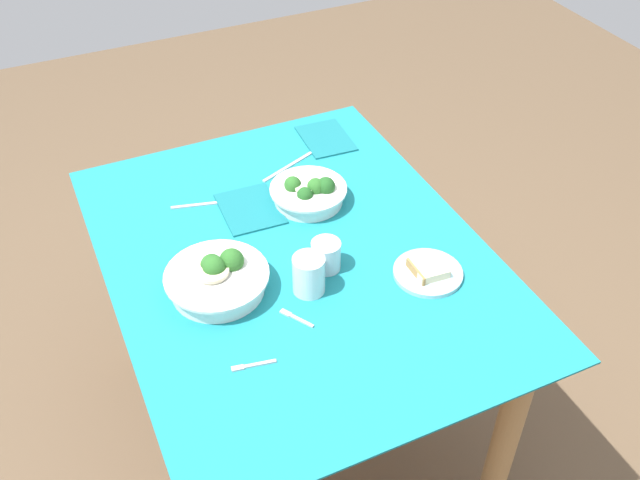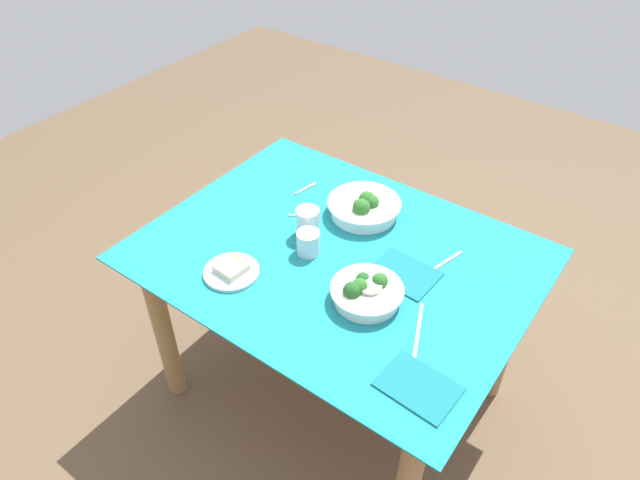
# 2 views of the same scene
# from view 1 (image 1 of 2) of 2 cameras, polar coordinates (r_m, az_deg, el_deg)

# --- Properties ---
(ground_plane) EXTENTS (6.00, 6.00, 0.00)m
(ground_plane) POSITION_cam_1_polar(r_m,az_deg,el_deg) (2.45, -1.54, -14.02)
(ground_plane) COLOR brown
(dining_table) EXTENTS (1.25, 0.96, 0.73)m
(dining_table) POSITION_cam_1_polar(r_m,az_deg,el_deg) (1.98, -1.85, -3.64)
(dining_table) COLOR #197A84
(dining_table) RESTS_ON ground_plane
(broccoli_bowl_far) EXTENTS (0.22, 0.22, 0.09)m
(broccoli_bowl_far) POSITION_cam_1_polar(r_m,az_deg,el_deg) (2.05, -0.89, 3.76)
(broccoli_bowl_far) COLOR white
(broccoli_bowl_far) RESTS_ON dining_table
(broccoli_bowl_near) EXTENTS (0.26, 0.26, 0.10)m
(broccoli_bowl_near) POSITION_cam_1_polar(r_m,az_deg,el_deg) (1.79, -8.12, -3.06)
(broccoli_bowl_near) COLOR white
(broccoli_bowl_near) RESTS_ON dining_table
(bread_side_plate) EXTENTS (0.18, 0.18, 0.04)m
(bread_side_plate) POSITION_cam_1_polar(r_m,az_deg,el_deg) (1.85, 8.55, -2.47)
(bread_side_plate) COLOR #99C6D1
(bread_side_plate) RESTS_ON dining_table
(water_glass_center) EXTENTS (0.08, 0.08, 0.08)m
(water_glass_center) POSITION_cam_1_polar(r_m,az_deg,el_deg) (1.83, 0.47, -1.23)
(water_glass_center) COLOR silver
(water_glass_center) RESTS_ON dining_table
(water_glass_side) EXTENTS (0.08, 0.08, 0.10)m
(water_glass_side) POSITION_cam_1_polar(r_m,az_deg,el_deg) (1.76, -0.90, -2.75)
(water_glass_side) COLOR silver
(water_glass_side) RESTS_ON dining_table
(fork_by_far_bowl) EXTENTS (0.03, 0.10, 0.00)m
(fork_by_far_bowl) POSITION_cam_1_polar(r_m,az_deg,el_deg) (1.64, -5.45, -9.88)
(fork_by_far_bowl) COLOR #B7B7BC
(fork_by_far_bowl) RESTS_ON dining_table
(fork_by_near_bowl) EXTENTS (0.09, 0.06, 0.00)m
(fork_by_near_bowl) POSITION_cam_1_polar(r_m,az_deg,el_deg) (1.73, -1.98, -6.17)
(fork_by_near_bowl) COLOR #B7B7BC
(fork_by_near_bowl) RESTS_ON dining_table
(table_knife_left) EXTENTS (0.06, 0.19, 0.00)m
(table_knife_left) POSITION_cam_1_polar(r_m,az_deg,el_deg) (2.08, -9.17, 2.83)
(table_knife_left) COLOR #B7B7BC
(table_knife_left) RESTS_ON dining_table
(table_knife_right) EXTENTS (0.09, 0.20, 0.00)m
(table_knife_right) POSITION_cam_1_polar(r_m,az_deg,el_deg) (2.21, -2.55, 5.84)
(table_knife_right) COLOR #B7B7BC
(table_knife_right) RESTS_ON dining_table
(napkin_folded_upper) EXTENTS (0.21, 0.17, 0.01)m
(napkin_folded_upper) POSITION_cam_1_polar(r_m,az_deg,el_deg) (2.05, -5.57, 2.48)
(napkin_folded_upper) COLOR #156870
(napkin_folded_upper) RESTS_ON dining_table
(napkin_folded_lower) EXTENTS (0.21, 0.16, 0.01)m
(napkin_folded_lower) POSITION_cam_1_polar(r_m,az_deg,el_deg) (2.34, 0.47, 8.06)
(napkin_folded_lower) COLOR #156870
(napkin_folded_lower) RESTS_ON dining_table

